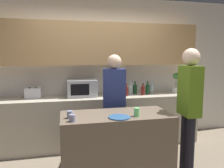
% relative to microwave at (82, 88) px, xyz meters
% --- Properties ---
extents(back_wall, '(6.40, 0.40, 2.70)m').
position_rel_microwave_xyz_m(back_wall, '(0.31, 0.21, 0.49)').
color(back_wall, silver).
rests_on(back_wall, ground_plane).
extents(back_counter, '(3.60, 0.62, 0.89)m').
position_rel_microwave_xyz_m(back_counter, '(0.31, -0.06, -0.60)').
color(back_counter, '#B7AD99').
rests_on(back_counter, ground_plane).
extents(kitchen_island, '(1.39, 0.64, 0.88)m').
position_rel_microwave_xyz_m(kitchen_island, '(0.32, -1.26, -0.60)').
color(kitchen_island, brown).
rests_on(kitchen_island, ground_plane).
extents(microwave, '(0.52, 0.39, 0.30)m').
position_rel_microwave_xyz_m(microwave, '(0.00, 0.00, 0.00)').
color(microwave, '#B7BABC').
rests_on(microwave, back_counter).
extents(toaster, '(0.26, 0.16, 0.18)m').
position_rel_microwave_xyz_m(toaster, '(-0.83, 0.00, -0.06)').
color(toaster, silver).
rests_on(toaster, back_counter).
extents(potted_plant, '(0.14, 0.14, 0.40)m').
position_rel_microwave_xyz_m(potted_plant, '(1.84, 0.00, 0.05)').
color(potted_plant, silver).
rests_on(potted_plant, back_counter).
extents(bottle_0, '(0.07, 0.07, 0.29)m').
position_rel_microwave_xyz_m(bottle_0, '(0.57, -0.02, -0.04)').
color(bottle_0, silver).
rests_on(bottle_0, back_counter).
extents(bottle_1, '(0.07, 0.07, 0.26)m').
position_rel_microwave_xyz_m(bottle_1, '(0.68, -0.16, -0.05)').
color(bottle_1, '#472814').
rests_on(bottle_1, back_counter).
extents(bottle_2, '(0.08, 0.08, 0.22)m').
position_rel_microwave_xyz_m(bottle_2, '(0.78, -0.12, -0.06)').
color(bottle_2, maroon).
rests_on(bottle_2, back_counter).
extents(bottle_3, '(0.08, 0.08, 0.24)m').
position_rel_microwave_xyz_m(bottle_3, '(0.91, 0.02, -0.06)').
color(bottle_3, silver).
rests_on(bottle_3, back_counter).
extents(bottle_4, '(0.08, 0.08, 0.24)m').
position_rel_microwave_xyz_m(bottle_4, '(1.01, 0.06, -0.06)').
color(bottle_4, '#194723').
rests_on(bottle_4, back_counter).
extents(bottle_5, '(0.08, 0.08, 0.22)m').
position_rel_microwave_xyz_m(bottle_5, '(1.11, -0.11, -0.07)').
color(bottle_5, maroon).
rests_on(bottle_5, back_counter).
extents(bottle_6, '(0.08, 0.08, 0.25)m').
position_rel_microwave_xyz_m(bottle_6, '(1.22, -0.05, -0.05)').
color(bottle_6, '#194723').
rests_on(bottle_6, back_counter).
extents(bottle_7, '(0.07, 0.07, 0.24)m').
position_rel_microwave_xyz_m(bottle_7, '(1.35, 0.04, -0.06)').
color(bottle_7, silver).
rests_on(bottle_7, back_counter).
extents(plate_on_island, '(0.26, 0.26, 0.01)m').
position_rel_microwave_xyz_m(plate_on_island, '(0.31, -1.44, -0.15)').
color(plate_on_island, '#2D5684').
rests_on(plate_on_island, kitchen_island).
extents(cup_0, '(0.07, 0.07, 0.08)m').
position_rel_microwave_xyz_m(cup_0, '(-0.23, -1.47, -0.12)').
color(cup_0, '#8188A9').
rests_on(cup_0, kitchen_island).
extents(cup_1, '(0.07, 0.07, 0.10)m').
position_rel_microwave_xyz_m(cup_1, '(0.54, -1.42, -0.11)').
color(cup_1, '#7AE880').
rests_on(cup_1, kitchen_island).
extents(cup_2, '(0.07, 0.07, 0.09)m').
position_rel_microwave_xyz_m(cup_2, '(-0.26, -1.32, -0.12)').
color(cup_2, '#8996BE').
rests_on(cup_2, kitchen_island).
extents(person_left, '(0.37, 0.25, 1.63)m').
position_rel_microwave_xyz_m(person_left, '(0.43, -0.68, -0.08)').
color(person_left, black).
rests_on(person_left, ground_plane).
extents(person_center, '(0.22, 0.35, 1.71)m').
position_rel_microwave_xyz_m(person_center, '(1.29, -1.33, -0.02)').
color(person_center, black).
rests_on(person_center, ground_plane).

